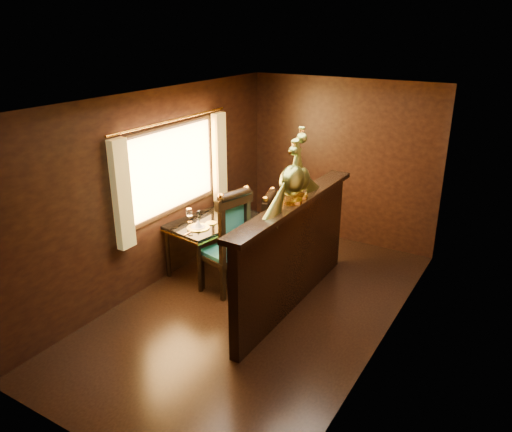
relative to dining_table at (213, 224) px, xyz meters
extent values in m
plane|color=black|center=(1.05, -0.58, -0.67)|extent=(5.00, 5.00, 0.00)
cube|color=black|center=(1.05, 1.92, 0.58)|extent=(3.00, 0.04, 2.50)
cube|color=black|center=(1.05, -3.08, 0.58)|extent=(3.00, 0.04, 2.50)
cube|color=black|center=(-0.45, -0.58, 0.58)|extent=(0.04, 5.00, 2.50)
cube|color=black|center=(2.55, -0.58, 0.58)|extent=(0.04, 5.00, 2.50)
cube|color=beige|center=(1.05, -0.58, 1.83)|extent=(3.00, 5.00, 0.04)
cube|color=#FFC672|center=(-0.44, -0.28, 0.78)|extent=(0.01, 1.70, 1.05)
cube|color=#F1A041|center=(-0.35, -1.25, 0.73)|extent=(0.10, 0.22, 1.30)
cube|color=#F1A041|center=(-0.35, 0.69, 0.73)|extent=(0.10, 0.22, 1.30)
cylinder|color=gold|center=(-0.37, -0.28, 1.42)|extent=(0.03, 2.20, 0.03)
cube|color=black|center=(1.38, -0.28, -0.02)|extent=(0.12, 2.60, 1.30)
cube|color=#3D3A1B|center=(1.31, -0.28, 0.03)|extent=(0.02, 2.20, 0.95)
cube|color=black|center=(1.38, -0.28, 0.66)|extent=(0.26, 2.70, 0.06)
cube|color=black|center=(0.00, 0.00, 0.05)|extent=(0.94, 1.35, 0.04)
cube|color=gold|center=(0.00, 0.00, 0.02)|extent=(0.97, 1.37, 0.02)
cylinder|color=black|center=(-0.40, -0.50, -0.33)|extent=(0.06, 0.06, 0.68)
cylinder|color=black|center=(0.21, -0.61, -0.33)|extent=(0.06, 0.06, 0.68)
cylinder|color=black|center=(-0.21, 0.60, -0.33)|extent=(0.06, 0.06, 0.68)
cylinder|color=black|center=(0.40, 0.50, -0.33)|extent=(0.06, 0.06, 0.68)
cylinder|color=gold|center=(0.01, -0.34, 0.08)|extent=(0.30, 0.30, 0.01)
cone|color=silver|center=(0.01, -0.34, 0.13)|extent=(0.11, 0.11, 0.10)
cylinder|color=gold|center=(0.12, 0.25, 0.08)|extent=(0.30, 0.30, 0.01)
cone|color=silver|center=(0.12, 0.25, 0.13)|extent=(0.11, 0.11, 0.10)
cylinder|color=silver|center=(-0.27, 0.03, 0.10)|extent=(0.03, 0.03, 0.06)
cylinder|color=silver|center=(-0.27, 0.06, 0.10)|extent=(0.03, 0.03, 0.06)
cube|color=black|center=(0.44, -0.40, -0.20)|extent=(0.60, 0.60, 0.06)
cube|color=#134E57|center=(0.44, -0.40, -0.14)|extent=(0.54, 0.54, 0.05)
cube|color=#134E57|center=(0.65, -0.45, 0.22)|extent=(0.13, 0.39, 0.64)
cube|color=black|center=(0.19, -0.55, -0.45)|extent=(0.05, 0.05, 0.44)
cube|color=black|center=(0.59, -0.64, -0.45)|extent=(0.05, 0.05, 0.44)
cube|color=black|center=(0.29, -0.15, -0.45)|extent=(0.05, 0.05, 0.44)
cube|color=black|center=(0.69, -0.24, -0.45)|extent=(0.05, 0.05, 0.44)
sphere|color=gold|center=(0.60, -0.65, 0.70)|extent=(0.08, 0.08, 0.08)
sphere|color=gold|center=(0.70, -0.25, 0.70)|extent=(0.08, 0.08, 0.08)
cube|color=black|center=(0.70, -0.09, -0.23)|extent=(0.57, 0.57, 0.06)
cube|color=#134E57|center=(0.70, -0.09, -0.18)|extent=(0.52, 0.52, 0.05)
cube|color=#134E57|center=(0.90, -0.04, 0.16)|extent=(0.14, 0.36, 0.59)
cube|color=black|center=(0.57, -0.33, -0.47)|extent=(0.05, 0.05, 0.41)
cube|color=black|center=(0.94, -0.22, -0.47)|extent=(0.05, 0.05, 0.41)
cube|color=black|center=(0.47, 0.04, -0.47)|extent=(0.05, 0.05, 0.41)
cube|color=black|center=(0.83, 0.15, -0.47)|extent=(0.05, 0.05, 0.41)
sphere|color=gold|center=(0.95, -0.22, 0.60)|extent=(0.07, 0.07, 0.07)
sphere|color=gold|center=(0.84, 0.15, 0.60)|extent=(0.07, 0.07, 0.07)
camera|label=1|loc=(3.74, -5.07, 2.57)|focal=35.00mm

